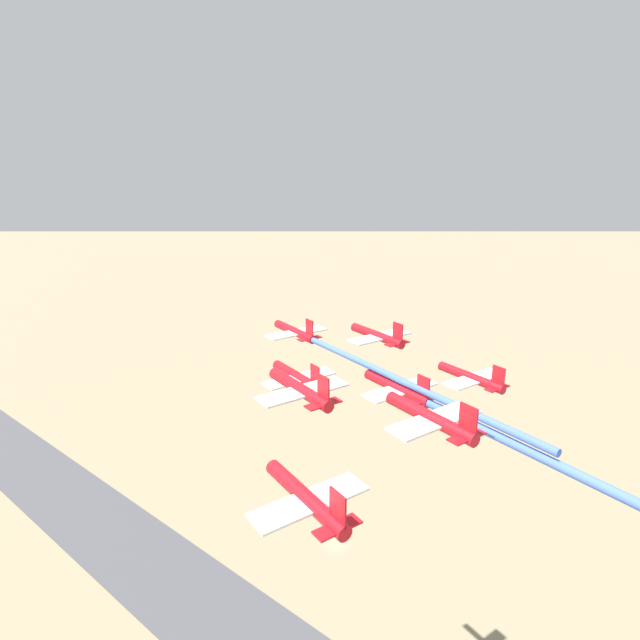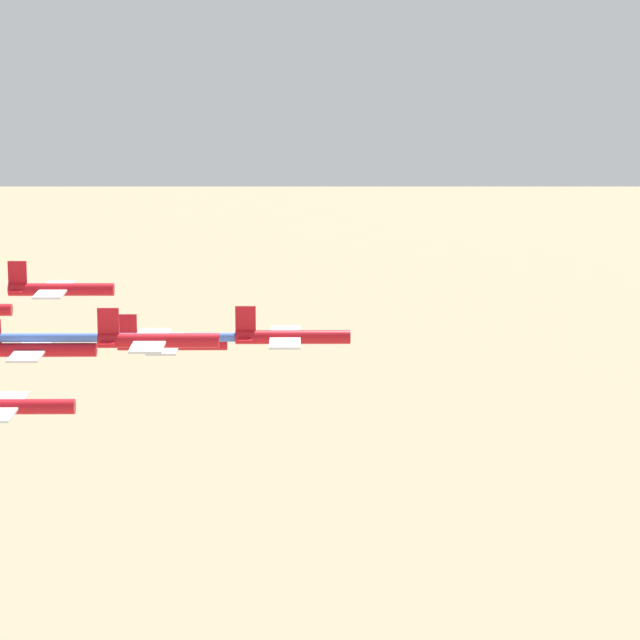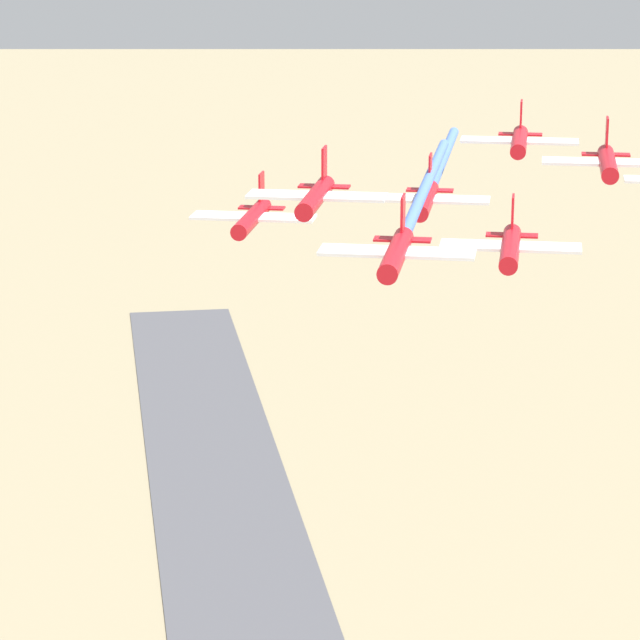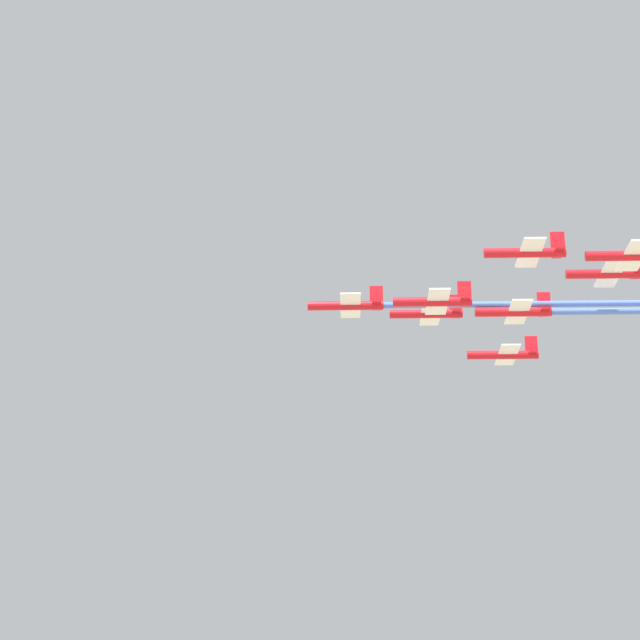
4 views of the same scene
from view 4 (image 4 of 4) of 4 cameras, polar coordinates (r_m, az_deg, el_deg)
jet_0 at (r=183.51m, az=1.31°, el=0.68°), size 10.79×11.10×3.74m
jet_1 at (r=176.39m, az=5.30°, el=0.85°), size 10.79×11.10×3.74m
jet_2 at (r=191.11m, az=5.00°, el=0.30°), size 10.79×11.10×3.74m
jet_3 at (r=172.56m, az=9.49°, el=3.07°), size 10.79×11.10×3.74m
jet_4 at (r=184.72m, az=8.96°, el=0.38°), size 10.79×11.10×3.74m
jet_5 at (r=197.69m, az=8.48°, el=-1.57°), size 10.79×11.10×3.74m
jet_6 at (r=166.88m, az=14.07°, el=2.88°), size 10.79×11.10×3.74m
jet_7 at (r=181.16m, az=13.05°, el=2.09°), size 10.79×11.10×3.74m
smoke_trail_0 at (r=185.23m, az=9.21°, el=0.72°), size 13.35×38.98×0.87m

